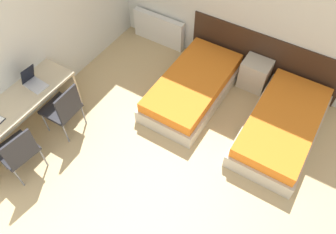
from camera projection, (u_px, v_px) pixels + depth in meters
wall_left at (26, 27)px, 4.46m from camera, size 0.05×5.38×2.70m
headboard_panel at (262, 58)px, 5.42m from camera, size 2.59×0.03×0.88m
bed_near_window at (193, 87)px, 5.33m from camera, size 0.98×1.91×0.42m
bed_near_door at (282, 126)px, 4.84m from camera, size 0.98×1.91×0.42m
nightstand at (255, 74)px, 5.45m from camera, size 0.45×0.38×0.51m
radiator at (159, 29)px, 6.15m from camera, size 1.04×0.12×0.57m
desk at (17, 112)px, 4.55m from camera, size 0.57×1.82×0.72m
chair_near_laptop at (63, 108)px, 4.67m from camera, size 0.47×0.47×0.89m
chair_near_notebook at (18, 150)px, 4.22m from camera, size 0.52×0.52×0.89m
laptop at (33, 81)px, 4.60m from camera, size 0.33×0.24×0.31m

